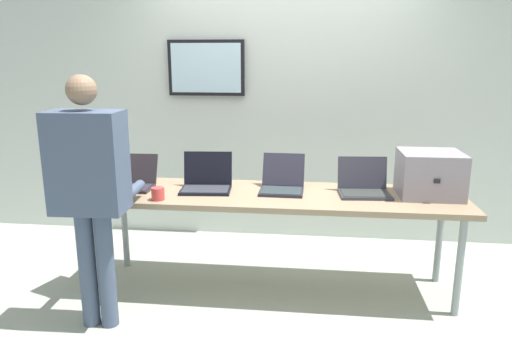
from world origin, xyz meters
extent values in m
cube|color=#9BA293|center=(0.00, 0.00, -0.02)|extent=(8.00, 8.00, 0.04)
cube|color=silver|center=(0.00, 1.13, 1.31)|extent=(8.00, 0.06, 2.61)
cube|color=black|center=(-0.72, 1.08, 1.62)|extent=(0.71, 0.05, 0.50)
cube|color=silver|center=(-0.72, 1.06, 1.62)|extent=(0.65, 0.02, 0.44)
cube|color=#907A5D|center=(0.00, 0.00, 0.73)|extent=(2.71, 0.70, 0.04)
cylinder|color=gray|center=(-1.26, -0.25, 0.35)|extent=(0.05, 0.05, 0.71)
cylinder|color=gray|center=(1.26, -0.25, 0.35)|extent=(0.05, 0.05, 0.71)
cylinder|color=gray|center=(-1.26, 0.25, 0.35)|extent=(0.05, 0.05, 0.71)
cylinder|color=gray|center=(1.26, 0.25, 0.35)|extent=(0.05, 0.05, 0.71)
cube|color=gray|center=(1.10, 0.07, 0.91)|extent=(0.42, 0.39, 0.32)
cube|color=black|center=(1.10, -0.13, 0.91)|extent=(0.04, 0.01, 0.03)
cube|color=black|center=(-1.10, -0.02, 0.76)|extent=(0.38, 0.24, 0.02)
cube|color=#2A2734|center=(-1.10, -0.03, 0.77)|extent=(0.35, 0.19, 0.00)
cube|color=black|center=(-1.11, 0.14, 0.87)|extent=(0.38, 0.10, 0.22)
cube|color=#2D553C|center=(-1.11, 0.14, 0.87)|extent=(0.35, 0.08, 0.19)
cube|color=black|center=(-0.51, -0.01, 0.76)|extent=(0.38, 0.28, 0.02)
cube|color=#2E3038|center=(-0.51, -0.02, 0.77)|extent=(0.35, 0.23, 0.00)
cube|color=black|center=(-0.52, 0.14, 0.89)|extent=(0.37, 0.08, 0.25)
cube|color=#2D5F39|center=(-0.52, 0.15, 0.89)|extent=(0.34, 0.07, 0.22)
cube|color=#23212D|center=(0.05, 0.02, 0.76)|extent=(0.32, 0.26, 0.02)
cube|color=#273133|center=(0.05, 0.01, 0.77)|extent=(0.29, 0.21, 0.00)
cube|color=#23212D|center=(0.05, 0.20, 0.88)|extent=(0.32, 0.13, 0.23)
cube|color=#1D2232|center=(0.05, 0.20, 0.88)|extent=(0.29, 0.11, 0.20)
cube|color=#34333F|center=(0.65, 0.01, 0.76)|extent=(0.37, 0.27, 0.02)
cube|color=#2C302C|center=(0.65, 0.00, 0.77)|extent=(0.34, 0.22, 0.00)
cube|color=#34333F|center=(0.64, 0.15, 0.88)|extent=(0.36, 0.08, 0.23)
cube|color=#286130|center=(0.64, 0.15, 0.88)|extent=(0.33, 0.06, 0.21)
cylinder|color=#425068|center=(-1.15, -0.63, 0.39)|extent=(0.11, 0.11, 0.78)
cylinder|color=#425068|center=(-1.03, -0.63, 0.39)|extent=(0.11, 0.11, 0.78)
cube|color=#425068|center=(-1.09, -0.63, 1.09)|extent=(0.45, 0.28, 0.62)
sphere|color=#84674F|center=(-1.09, -0.63, 1.52)|extent=(0.18, 0.18, 0.18)
cylinder|color=#425068|center=(-1.26, -0.35, 0.83)|extent=(0.08, 0.32, 0.07)
cylinder|color=#425068|center=(-0.93, -0.33, 0.83)|extent=(0.08, 0.32, 0.07)
cylinder|color=#D03D3B|center=(-0.79, -0.25, 0.79)|extent=(0.09, 0.09, 0.09)
cube|color=white|center=(-1.40, -0.17, 0.75)|extent=(0.30, 0.35, 0.00)
camera|label=1|loc=(0.23, -3.25, 1.70)|focal=32.79mm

